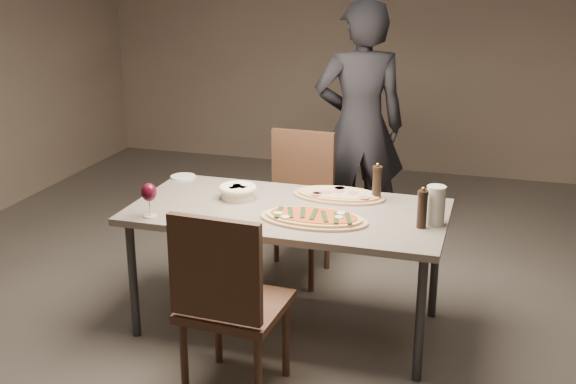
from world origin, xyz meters
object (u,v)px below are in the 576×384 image
(chair_near, at_px, (227,296))
(chair_far, at_px, (297,196))
(dining_table, at_px, (288,218))
(zucchini_pizza, at_px, (314,218))
(pepper_mill_left, at_px, (422,209))
(diner, at_px, (360,127))
(carafe, at_px, (436,205))
(ham_pizza, at_px, (339,195))
(bread_basket, at_px, (238,191))

(chair_near, xyz_separation_m, chair_far, (-0.10, 1.59, -0.01))
(dining_table, bearing_deg, chair_far, 102.13)
(dining_table, distance_m, zucchini_pizza, 0.25)
(pepper_mill_left, bearing_deg, diner, 113.20)
(dining_table, height_order, pepper_mill_left, pepper_mill_left)
(pepper_mill_left, height_order, carafe, pepper_mill_left)
(ham_pizza, height_order, diner, diner)
(bread_basket, xyz_separation_m, chair_far, (0.17, 0.70, -0.24))
(zucchini_pizza, height_order, ham_pizza, zucchini_pizza)
(ham_pizza, relative_size, pepper_mill_left, 2.43)
(dining_table, relative_size, bread_basket, 7.94)
(dining_table, xyz_separation_m, ham_pizza, (0.23, 0.28, 0.07))
(dining_table, relative_size, pepper_mill_left, 7.87)
(dining_table, xyz_separation_m, pepper_mill_left, (0.77, -0.08, 0.17))
(bread_basket, bearing_deg, chair_far, 76.13)
(ham_pizza, xyz_separation_m, chair_near, (-0.30, -1.09, -0.20))
(carafe, xyz_separation_m, diner, (-0.70, 1.41, 0.07))
(chair_far, bearing_deg, ham_pizza, 130.63)
(diner, bearing_deg, chair_far, 43.84)
(pepper_mill_left, bearing_deg, dining_table, 173.68)
(dining_table, distance_m, pepper_mill_left, 0.79)
(diner, bearing_deg, carafe, 96.50)
(chair_near, bearing_deg, diner, 87.92)
(dining_table, xyz_separation_m, chair_near, (-0.06, -0.81, -0.12))
(zucchini_pizza, distance_m, ham_pizza, 0.43)
(diner, bearing_deg, chair_near, 65.01)
(pepper_mill_left, relative_size, carafe, 1.07)
(dining_table, bearing_deg, ham_pizza, 50.26)
(bread_basket, relative_size, chair_near, 0.22)
(zucchini_pizza, xyz_separation_m, carafe, (0.64, 0.14, 0.09))
(chair_far, bearing_deg, carafe, 143.58)
(zucchini_pizza, height_order, carafe, carafe)
(dining_table, distance_m, chair_far, 0.81)
(pepper_mill_left, relative_size, diner, 0.12)
(chair_far, bearing_deg, dining_table, 104.27)
(carafe, relative_size, chair_near, 0.21)
(dining_table, relative_size, carafe, 8.38)
(carafe, xyz_separation_m, chair_near, (-0.89, -0.79, -0.29))
(chair_far, distance_m, diner, 0.78)
(dining_table, bearing_deg, diner, 84.54)
(carafe, bearing_deg, pepper_mill_left, -130.30)
(chair_far, bearing_deg, diner, -114.17)
(ham_pizza, xyz_separation_m, chair_far, (-0.40, 0.50, -0.21))
(diner, bearing_deg, ham_pizza, 75.24)
(bread_basket, bearing_deg, zucchini_pizza, -23.96)
(pepper_mill_left, xyz_separation_m, diner, (-0.63, 1.48, 0.07))
(chair_far, bearing_deg, pepper_mill_left, 139.26)
(pepper_mill_left, xyz_separation_m, carafe, (0.06, 0.07, -0.00))
(bread_basket, height_order, carafe, carafe)
(zucchini_pizza, distance_m, chair_far, 1.02)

